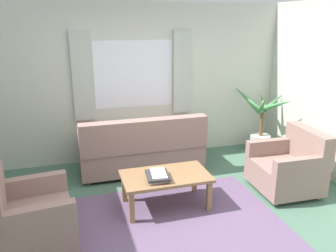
% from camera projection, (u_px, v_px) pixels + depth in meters
% --- Properties ---
extents(ground_plane, '(6.24, 6.24, 0.00)m').
position_uv_depth(ground_plane, '(174.00, 223.00, 4.05)').
color(ground_plane, '#476B56').
extents(wall_back, '(5.32, 0.12, 2.60)m').
position_uv_depth(wall_back, '(133.00, 83.00, 5.74)').
color(wall_back, beige).
rests_on(wall_back, ground_plane).
extents(window_with_curtains, '(1.98, 0.07, 1.40)m').
position_uv_depth(window_with_curtains, '(134.00, 74.00, 5.62)').
color(window_with_curtains, white).
extents(area_rug, '(2.52, 1.87, 0.01)m').
position_uv_depth(area_rug, '(174.00, 223.00, 4.05)').
color(area_rug, '#604C6B').
rests_on(area_rug, ground_plane).
extents(couch, '(1.90, 0.82, 0.92)m').
position_uv_depth(couch, '(142.00, 149.00, 5.36)').
color(couch, gray).
rests_on(couch, ground_plane).
extents(armchair_left, '(0.91, 0.93, 0.88)m').
position_uv_depth(armchair_left, '(26.00, 217.00, 3.53)').
color(armchair_left, gray).
rests_on(armchair_left, ground_plane).
extents(armchair_right, '(0.85, 0.87, 0.88)m').
position_uv_depth(armchair_right, '(289.00, 167.00, 4.75)').
color(armchair_right, gray).
rests_on(armchair_right, ground_plane).
extents(coffee_table, '(1.10, 0.64, 0.44)m').
position_uv_depth(coffee_table, '(166.00, 179.00, 4.33)').
color(coffee_table, olive).
rests_on(coffee_table, ground_plane).
extents(book_stack_on_table, '(0.30, 0.37, 0.08)m').
position_uv_depth(book_stack_on_table, '(158.00, 176.00, 4.18)').
color(book_stack_on_table, beige).
rests_on(book_stack_on_table, coffee_table).
extents(potted_plant, '(0.96, 1.13, 1.23)m').
position_uv_depth(potted_plant, '(261.00, 125.00, 6.08)').
color(potted_plant, '#B7B2A8').
rests_on(potted_plant, ground_plane).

